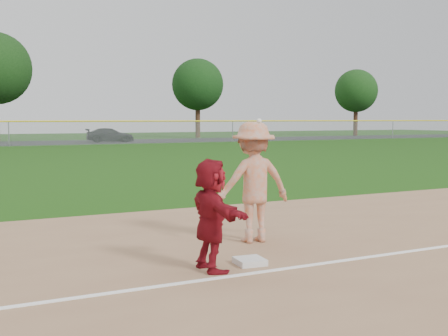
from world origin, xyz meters
name	(u,v)px	position (x,y,z in m)	size (l,w,h in m)	color
ground	(266,257)	(0.00, 0.00, 0.00)	(160.00, 160.00, 0.00)	#19440D
foul_line	(294,267)	(0.00, -0.80, 0.03)	(60.00, 0.10, 0.01)	white
parking_asphalt	(2,143)	(0.00, 46.00, 0.01)	(120.00, 10.00, 0.01)	black
first_base	(250,261)	(-0.49, -0.34, 0.07)	(0.41, 0.41, 0.09)	silver
base_runner	(211,215)	(-1.14, -0.38, 0.82)	(1.49, 0.48, 1.61)	maroon
car_right	(110,135)	(9.52, 45.14, 0.66)	(1.82, 4.48, 1.30)	black
first_base_play	(253,182)	(0.34, 1.02, 1.08)	(1.43, 1.11, 2.17)	#A8A8AA
outfield_fence	(8,122)	(0.00, 40.00, 1.96)	(110.00, 0.12, 110.00)	#999EA0
tree_3	(198,85)	(22.00, 52.80, 6.16)	(6.00, 6.00, 9.19)	#382114
tree_4	(356,91)	(44.00, 51.20, 5.85)	(5.60, 5.60, 8.67)	#371F14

